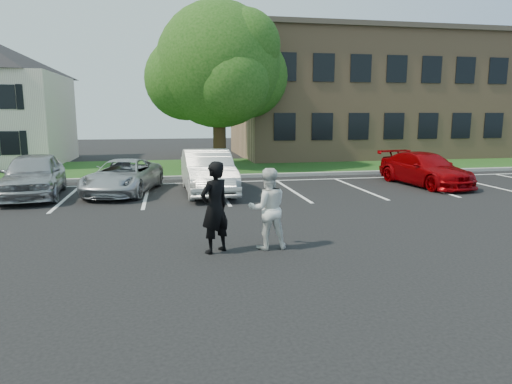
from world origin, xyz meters
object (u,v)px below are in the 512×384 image
man_white_shirt (268,209)px  tree (220,68)px  car_red_compact (425,169)px  office_building (391,96)px  car_white_sedan (208,172)px  car_silver_minivan (123,177)px  man_black_suit (215,207)px  car_silver_west (34,175)px

man_white_shirt → tree: bearing=-93.9°
car_red_compact → office_building: bearing=60.6°
office_building → tree: (-13.08, -6.10, 1.19)m
tree → car_white_sedan: 9.08m
man_white_shirt → car_red_compact: size_ratio=0.39×
office_building → man_white_shirt: office_building is taller
office_building → man_white_shirt: (-13.80, -21.31, -3.24)m
tree → car_red_compact: size_ratio=1.87×
tree → office_building: bearing=25.0°
man_white_shirt → car_white_sedan: size_ratio=0.37×
man_white_shirt → car_silver_minivan: bearing=-65.5°
man_white_shirt → car_silver_minivan: (-3.86, 8.01, -0.28)m
office_building → man_black_suit: size_ratio=11.07×
man_white_shirt → car_silver_west: 10.50m
man_white_shirt → car_silver_minivan: man_white_shirt is taller
car_white_sedan → man_white_shirt: bearing=-86.6°
office_building → man_white_shirt: size_ratio=12.17×
tree → car_silver_minivan: bearing=-122.4°
office_building → car_red_compact: 15.14m
tree → car_white_sedan: tree is taller
office_building → car_red_compact: (-5.34, -13.73, -3.48)m
car_white_sedan → car_silver_west: bearing=174.7°
tree → car_silver_minivan: (-4.57, -7.20, -4.71)m
office_building → car_white_sedan: office_building is taller
car_silver_west → car_white_sedan: bearing=-9.4°
tree → man_black_suit: 16.01m
car_silver_minivan → car_white_sedan: 3.22m
car_silver_west → car_silver_minivan: 3.13m
tree → man_white_shirt: size_ratio=4.78×
tree → car_silver_west: 11.58m
office_building → car_white_sedan: 20.31m
car_silver_west → man_white_shirt: bearing=-54.4°
man_white_shirt → car_red_compact: bearing=-139.3°
car_silver_west → car_white_sedan: 6.30m
man_black_suit → man_white_shirt: size_ratio=1.10×
tree → man_white_shirt: 15.86m
car_silver_west → car_red_compact: car_silver_west is taller
tree → man_white_shirt: (-0.71, -15.21, -4.43)m
man_black_suit → car_white_sedan: (0.50, 7.56, -0.20)m
office_building → car_silver_west: 24.99m
man_white_shirt → car_silver_minivan: size_ratio=0.40×
tree → car_white_sedan: (-1.41, -7.74, -4.53)m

